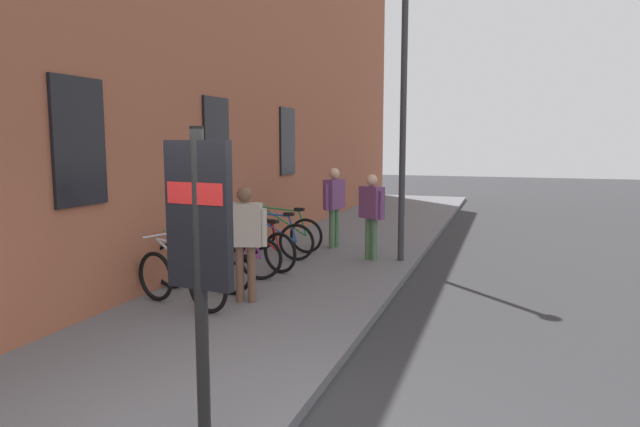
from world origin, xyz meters
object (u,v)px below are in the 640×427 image
at_px(pedestrian_crossing_street, 334,199).
at_px(street_lamp, 403,100).
at_px(bicycle_under_window, 271,239).
at_px(bicycle_far_end, 181,279).
at_px(bicycle_beside_lamp, 230,257).
at_px(pedestrian_by_facade, 372,208).
at_px(pedestrian_near_bus, 245,232).
at_px(bicycle_leaning_wall, 201,267).
at_px(transit_info_sign, 199,236).
at_px(bicycle_mid_rack, 258,248).
at_px(bicycle_end_of_row, 283,233).

bearing_deg(pedestrian_crossing_street, street_lamp, -117.78).
bearing_deg(bicycle_under_window, bicycle_far_end, -178.52).
height_order(bicycle_beside_lamp, pedestrian_by_facade, pedestrian_by_facade).
relative_size(bicycle_far_end, pedestrian_near_bus, 1.04).
bearing_deg(pedestrian_near_bus, bicycle_leaning_wall, 72.52).
bearing_deg(pedestrian_near_bus, transit_info_sign, -158.95).
height_order(bicycle_mid_rack, pedestrian_by_facade, pedestrian_by_facade).
distance_m(bicycle_leaning_wall, pedestrian_crossing_street, 4.22).
relative_size(bicycle_under_window, street_lamp, 0.34).
height_order(bicycle_far_end, bicycle_under_window, same).
height_order(bicycle_leaning_wall, transit_info_sign, transit_info_sign).
relative_size(bicycle_leaning_wall, bicycle_under_window, 1.00).
xyz_separation_m(bicycle_under_window, street_lamp, (0.69, -2.41, 2.66)).
relative_size(bicycle_mid_rack, bicycle_end_of_row, 0.97).
bearing_deg(bicycle_far_end, bicycle_under_window, 1.48).
bearing_deg(bicycle_leaning_wall, bicycle_mid_rack, -6.05).
bearing_deg(pedestrian_crossing_street, pedestrian_near_bus, -179.86).
xyz_separation_m(pedestrian_crossing_street, street_lamp, (-0.84, -1.60, 2.00)).
distance_m(pedestrian_by_facade, street_lamp, 2.12).
height_order(bicycle_under_window, pedestrian_crossing_street, pedestrian_crossing_street).
bearing_deg(bicycle_mid_rack, pedestrian_crossing_street, -16.14).
distance_m(bicycle_leaning_wall, pedestrian_by_facade, 3.70).
bearing_deg(bicycle_end_of_row, pedestrian_crossing_street, -50.54).
bearing_deg(pedestrian_by_facade, bicycle_leaning_wall, 148.28).
xyz_separation_m(pedestrian_by_facade, pedestrian_near_bus, (-3.39, 1.04, -0.00)).
height_order(bicycle_beside_lamp, transit_info_sign, transit_info_sign).
relative_size(bicycle_far_end, bicycle_end_of_row, 0.97).
height_order(bicycle_leaning_wall, pedestrian_crossing_street, pedestrian_crossing_street).
xyz_separation_m(bicycle_mid_rack, pedestrian_by_facade, (1.44, -1.74, 0.62)).
height_order(bicycle_mid_rack, bicycle_under_window, same).
distance_m(bicycle_leaning_wall, pedestrian_near_bus, 1.12).
height_order(bicycle_far_end, pedestrian_by_facade, pedestrian_by_facade).
bearing_deg(bicycle_under_window, transit_info_sign, -161.06).
height_order(bicycle_mid_rack, pedestrian_crossing_street, pedestrian_crossing_street).
distance_m(bicycle_mid_rack, bicycle_under_window, 0.88).
xyz_separation_m(transit_info_sign, street_lamp, (7.05, -0.23, 1.45)).
xyz_separation_m(bicycle_beside_lamp, pedestrian_by_facade, (2.30, -1.85, 0.62)).
bearing_deg(bicycle_far_end, bicycle_leaning_wall, 10.68).
xyz_separation_m(bicycle_leaning_wall, bicycle_mid_rack, (1.67, -0.18, 0.00)).
bearing_deg(bicycle_mid_rack, pedestrian_near_bus, -160.00).
relative_size(bicycle_far_end, pedestrian_by_facade, 1.04).
bearing_deg(pedestrian_near_bus, bicycle_mid_rack, 20.00).
height_order(bicycle_under_window, street_lamp, street_lamp).
bearing_deg(pedestrian_crossing_street, transit_info_sign, -170.13).
distance_m(bicycle_far_end, bicycle_end_of_row, 4.14).
bearing_deg(bicycle_under_window, bicycle_end_of_row, 5.34).
relative_size(bicycle_under_window, transit_info_sign, 0.74).
distance_m(bicycle_far_end, bicycle_leaning_wall, 0.81).
bearing_deg(bicycle_leaning_wall, pedestrian_crossing_street, -12.10).
relative_size(bicycle_mid_rack, bicycle_under_window, 0.97).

